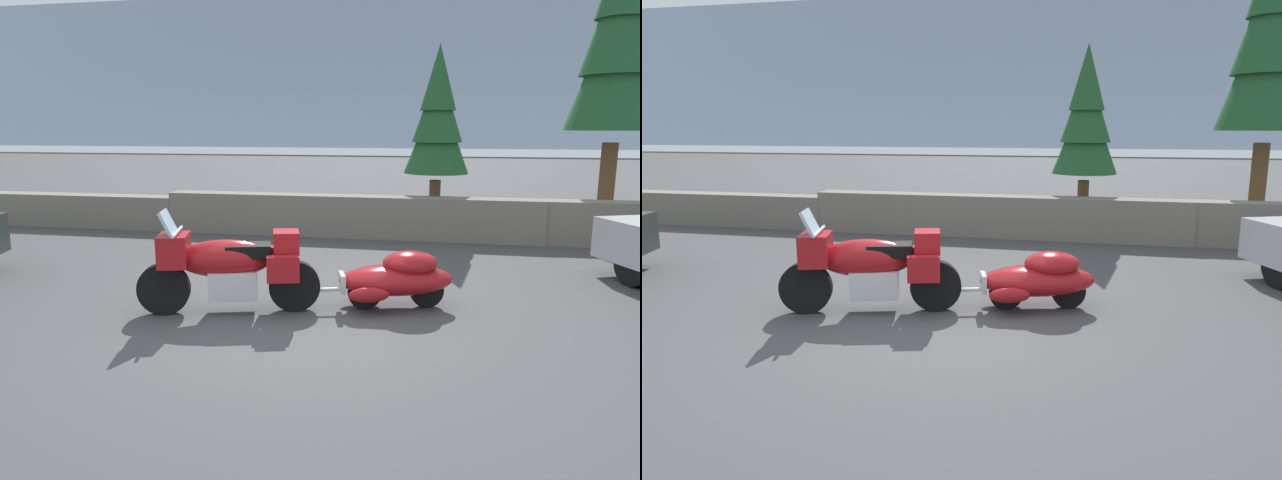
{
  "view_description": "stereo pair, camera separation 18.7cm",
  "coord_description": "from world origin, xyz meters",
  "views": [
    {
      "loc": [
        1.82,
        -6.32,
        2.35
      ],
      "look_at": [
        0.33,
        1.08,
        0.85
      ],
      "focal_mm": 32.3,
      "sensor_mm": 36.0,
      "label": 1
    },
    {
      "loc": [
        2.0,
        -6.28,
        2.35
      ],
      "look_at": [
        0.33,
        1.08,
        0.85
      ],
      "focal_mm": 32.3,
      "sensor_mm": 36.0,
      "label": 2
    }
  ],
  "objects": [
    {
      "name": "ground_plane",
      "position": [
        0.0,
        0.0,
        0.0
      ],
      "size": [
        80.0,
        80.0,
        0.0
      ],
      "primitive_type": "plane",
      "color": "#424244"
    },
    {
      "name": "stone_guard_wall",
      "position": [
        0.32,
        5.79,
        0.43
      ],
      "size": [
        24.0,
        0.61,
        0.89
      ],
      "color": "slate",
      "rests_on": "ground"
    },
    {
      "name": "distant_ridgeline",
      "position": [
        0.0,
        95.79,
        8.0
      ],
      "size": [
        240.0,
        80.0,
        16.0
      ],
      "primitive_type": "cube",
      "color": "#8C9EB7",
      "rests_on": "ground"
    },
    {
      "name": "touring_motorcycle",
      "position": [
        -0.71,
        0.38,
        0.62
      ],
      "size": [
        2.26,
        1.13,
        1.33
      ],
      "color": "black",
      "rests_on": "ground"
    },
    {
      "name": "car_shaped_trailer",
      "position": [
        1.37,
        0.98,
        0.41
      ],
      "size": [
        2.21,
        1.1,
        0.76
      ],
      "color": "black",
      "rests_on": "ground"
    },
    {
      "name": "pine_tree_tall",
      "position": [
        5.5,
        7.3,
        4.32
      ],
      "size": [
        1.98,
        1.98,
        6.9
      ],
      "color": "brown",
      "rests_on": "ground"
    },
    {
      "name": "pine_tree_secondary",
      "position": [
        1.8,
        6.63,
        2.54
      ],
      "size": [
        1.4,
        1.4,
        4.07
      ],
      "color": "brown",
      "rests_on": "ground"
    }
  ]
}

